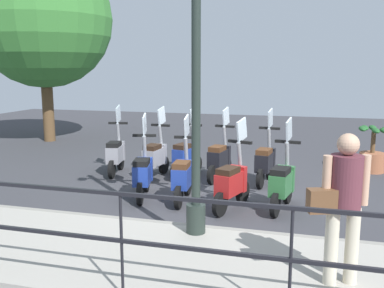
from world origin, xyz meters
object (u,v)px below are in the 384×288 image
(pedestrian_with_bag, at_px, (343,198))
(scooter_near_2, at_px, (183,175))
(scooter_near_0, at_px, (282,182))
(tree_large, at_px, (43,19))
(scooter_far_1, at_px, (220,158))
(scooter_far_3, at_px, (155,156))
(scooter_far_2, at_px, (186,155))
(scooter_far_0, at_px, (265,161))
(scooter_far_4, at_px, (116,153))
(lamp_post_near, at_px, (196,94))
(potted_palm, at_px, (372,153))
(scooter_near_1, at_px, (232,182))
(scooter_near_3, at_px, (143,173))

(pedestrian_with_bag, xyz_separation_m, scooter_near_2, (2.69, 2.49, -0.60))
(scooter_near_0, bearing_deg, tree_large, 67.73)
(tree_large, height_order, scooter_far_1, tree_large)
(scooter_far_3, bearing_deg, tree_large, 60.29)
(scooter_far_2, height_order, scooter_far_3, same)
(scooter_near_0, bearing_deg, scooter_near_2, 100.61)
(tree_large, bearing_deg, scooter_near_0, -122.93)
(pedestrian_with_bag, bearing_deg, scooter_far_3, 20.46)
(scooter_far_0, height_order, scooter_far_3, same)
(scooter_far_4, bearing_deg, lamp_post_near, -151.44)
(lamp_post_near, xyz_separation_m, potted_palm, (5.03, -2.88, -1.60))
(scooter_far_2, xyz_separation_m, scooter_far_4, (-0.17, 1.61, 0.00))
(scooter_near_1, relative_size, scooter_near_3, 1.00)
(scooter_far_0, bearing_deg, lamp_post_near, 177.37)
(potted_palm, bearing_deg, scooter_near_1, 142.99)
(scooter_far_0, bearing_deg, scooter_far_2, 93.89)
(potted_palm, distance_m, scooter_far_2, 4.31)
(scooter_near_1, bearing_deg, pedestrian_with_bag, -130.36)
(lamp_post_near, xyz_separation_m, scooter_far_2, (3.45, 1.13, -1.56))
(tree_large, distance_m, scooter_far_4, 6.38)
(scooter_near_3, xyz_separation_m, scooter_far_0, (1.60, -2.07, 0.00))
(scooter_near_0, xyz_separation_m, scooter_far_0, (1.61, 0.44, 0.00))
(scooter_near_3, height_order, scooter_far_2, same)
(tree_large, bearing_deg, scooter_near_1, -126.98)
(scooter_near_3, xyz_separation_m, scooter_far_4, (1.54, 1.27, 0.00))
(scooter_near_2, xyz_separation_m, scooter_far_3, (1.46, 1.06, 0.00))
(scooter_near_0, distance_m, scooter_near_2, 1.74)
(potted_palm, height_order, scooter_near_2, scooter_near_2)
(potted_palm, height_order, scooter_near_3, scooter_near_3)
(pedestrian_with_bag, height_order, scooter_far_1, pedestrian_with_bag)
(tree_large, height_order, scooter_far_3, tree_large)
(scooter_near_2, height_order, scooter_far_2, same)
(scooter_far_1, height_order, scooter_far_4, same)
(lamp_post_near, relative_size, scooter_far_4, 2.78)
(scooter_far_0, height_order, scooter_far_2, same)
(lamp_post_near, distance_m, scooter_far_1, 3.75)
(scooter_near_1, xyz_separation_m, scooter_near_2, (0.21, 0.92, 0.00))
(lamp_post_near, distance_m, potted_palm, 6.02)
(pedestrian_with_bag, distance_m, tree_large, 11.93)
(scooter_far_3, bearing_deg, potted_palm, -62.23)
(tree_large, distance_m, scooter_near_0, 9.96)
(lamp_post_near, distance_m, scooter_near_2, 2.43)
(pedestrian_with_bag, xyz_separation_m, scooter_near_0, (2.69, 0.75, -0.60))
(scooter_far_3, bearing_deg, pedestrian_with_bag, -133.43)
(scooter_near_2, bearing_deg, tree_large, 45.44)
(potted_palm, xyz_separation_m, scooter_far_2, (-1.58, 4.01, 0.04))
(potted_palm, bearing_deg, scooter_near_2, 132.80)
(scooter_near_0, bearing_deg, scooter_far_1, 50.99)
(scooter_far_2, distance_m, scooter_far_4, 1.62)
(scooter_near_0, distance_m, scooter_far_4, 4.09)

